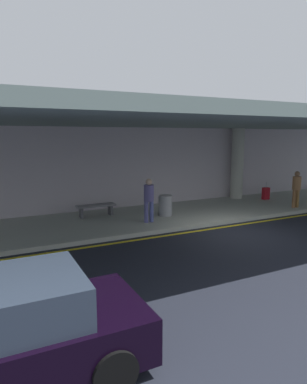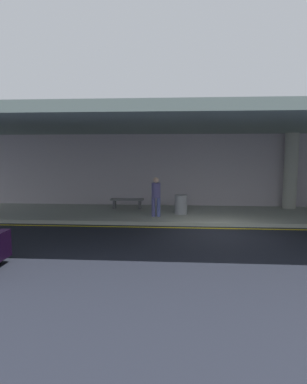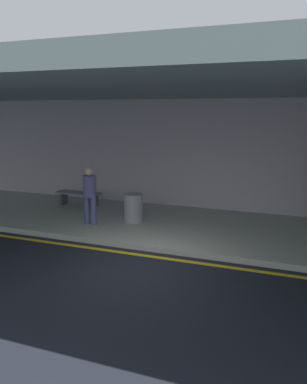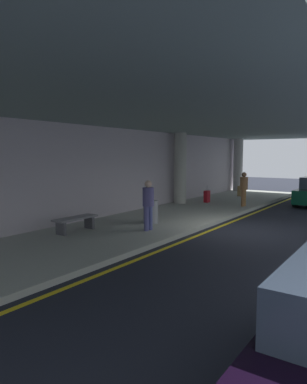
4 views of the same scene
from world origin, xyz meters
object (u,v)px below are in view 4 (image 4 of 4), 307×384
at_px(person_waiting_for_ride, 244,187).
at_px(suitcase_upright_secondary, 240,191).
at_px(traveler_with_luggage, 148,202).
at_px(trash_bin_steel, 150,212).
at_px(bench_metal, 76,221).
at_px(support_column_far_left, 180,168).
at_px(support_column_left_mid, 238,165).
at_px(suitcase_upright_primary, 207,196).

bearing_deg(person_waiting_for_ride, suitcase_upright_secondary, -146.41).
xyz_separation_m(traveler_with_luggage, suitcase_upright_secondary, (11.32, 1.18, -0.65)).
bearing_deg(trash_bin_steel, bench_metal, 155.62).
height_order(suitcase_upright_secondary, bench_metal, suitcase_upright_secondary).
relative_size(traveler_with_luggage, bench_metal, 1.05).
distance_m(support_column_far_left, suitcase_upright_secondary, 5.34).
bearing_deg(trash_bin_steel, support_column_left_mid, 8.06).
xyz_separation_m(support_column_far_left, suitcase_upright_secondary, (4.93, -1.38, -1.51)).
height_order(support_column_left_mid, bench_metal, support_column_left_mid).
bearing_deg(traveler_with_luggage, suitcase_upright_primary, 171.69).
height_order(support_column_far_left, suitcase_upright_secondary, support_column_far_left).
bearing_deg(support_column_left_mid, trash_bin_steel, -171.94).
height_order(support_column_left_mid, traveler_with_luggage, support_column_left_mid).
distance_m(support_column_left_mid, suitcase_upright_primary, 7.12).
bearing_deg(support_column_far_left, traveler_with_luggage, -158.18).
distance_m(person_waiting_for_ride, bench_metal, 9.10).
distance_m(suitcase_upright_primary, suitcase_upright_secondary, 3.83).
distance_m(traveler_with_luggage, suitcase_upright_primary, 7.69).
height_order(traveler_with_luggage, suitcase_upright_primary, traveler_with_luggage).
xyz_separation_m(suitcase_upright_primary, bench_metal, (-9.03, 0.30, 0.04)).
bearing_deg(bench_metal, trash_bin_steel, -24.38).
bearing_deg(traveler_with_luggage, trash_bin_steel, -167.86).
bearing_deg(suitcase_upright_primary, person_waiting_for_ride, -81.69).
relative_size(support_column_far_left, bench_metal, 2.28).
bearing_deg(person_waiting_for_ride, traveler_with_luggage, 5.75).
bearing_deg(support_column_far_left, trash_bin_steel, -160.48).
relative_size(support_column_far_left, suitcase_upright_primary, 4.06).
bearing_deg(suitcase_upright_secondary, support_column_far_left, 141.75).
distance_m(support_column_far_left, traveler_with_luggage, 6.94).
height_order(support_column_far_left, bench_metal, support_column_far_left).
xyz_separation_m(support_column_left_mid, bench_metal, (-15.91, -0.71, -1.47)).
height_order(traveler_with_luggage, bench_metal, traveler_with_luggage).
bearing_deg(bench_metal, traveler_with_luggage, -50.50).
distance_m(support_column_left_mid, traveler_with_luggage, 14.64).
relative_size(traveler_with_luggage, suitcase_upright_primary, 1.87).
xyz_separation_m(suitcase_upright_primary, suitcase_upright_secondary, (3.82, -0.37, 0.00)).
bearing_deg(support_column_left_mid, suitcase_upright_primary, -171.67).
distance_m(support_column_far_left, support_column_left_mid, 8.00).
bearing_deg(trash_bin_steel, traveler_with_luggage, -147.88).
height_order(bench_metal, trash_bin_steel, trash_bin_steel).
height_order(suitcase_upright_primary, trash_bin_steel, suitcase_upright_primary).
distance_m(suitcase_upright_primary, bench_metal, 9.03).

